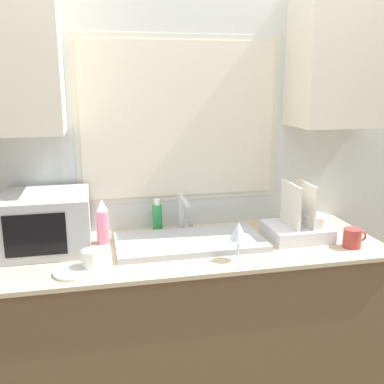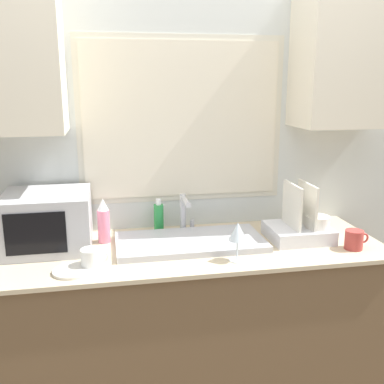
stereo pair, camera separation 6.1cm
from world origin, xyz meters
The scene contains 12 objects.
countertop centered at (0.00, 0.32, 0.44)m, with size 1.86×0.68×0.88m.
wall_back centered at (0.00, 0.64, 1.39)m, with size 6.00×0.38×2.60m.
sink_basin centered at (-0.02, 0.34, 0.90)m, with size 0.72×0.36×0.03m.
faucet centered at (-0.01, 0.52, 1.01)m, with size 0.08×0.18×0.20m.
microwave centered at (-0.69, 0.43, 1.02)m, with size 0.40×0.37×0.27m.
dish_rack centered at (0.55, 0.31, 0.95)m, with size 0.30×0.27×0.29m.
spray_bottle centered at (-0.43, 0.46, 0.99)m, with size 0.06×0.06×0.22m.
soap_bottle centered at (-0.14, 0.58, 0.96)m, with size 0.05×0.05×0.18m.
mug_near_sink centered at (-0.48, 0.15, 0.92)m, with size 0.12×0.09×0.08m.
wine_glass centered at (0.16, 0.11, 1.01)m, with size 0.08×0.08×0.18m.
mug_by_rack centered at (0.75, 0.14, 0.93)m, with size 0.12×0.09×0.09m.
small_plate centered at (-0.56, 0.11, 0.89)m, with size 0.17×0.17×0.01m.
Camera 2 is at (-0.40, -1.71, 1.67)m, focal length 42.00 mm.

